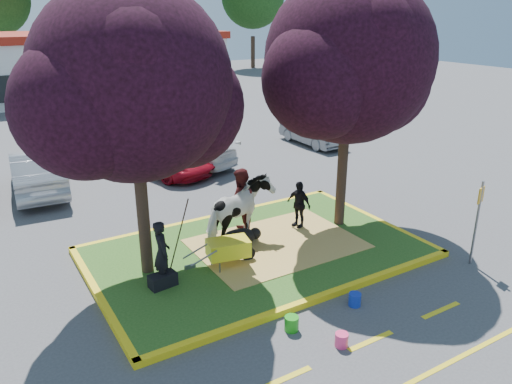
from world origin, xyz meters
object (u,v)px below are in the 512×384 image
cow (240,213)px  car_silver (37,171)px  bucket_pink (342,340)px  calf (238,238)px  bucket_green (292,323)px  wheelbarrow (229,248)px  sign_post (478,215)px  bucket_blue (355,299)px  handler (162,253)px

cow → car_silver: bearing=3.0°
bucket_pink → car_silver: size_ratio=0.06×
calf → bucket_green: (-0.77, -3.54, -0.22)m
wheelbarrow → bucket_green: (-0.07, -2.73, -0.46)m
cow → wheelbarrow: size_ratio=1.16×
sign_post → bucket_blue: 3.92m
handler → bucket_green: bearing=-143.4°
calf → bucket_green: bearing=-84.9°
bucket_pink → cow: bearing=85.5°
bucket_pink → calf: bearing=86.8°
wheelbarrow → bucket_green: bearing=-79.7°
handler → bucket_green: 3.29m
wheelbarrow → calf: bearing=61.0°
bucket_green → handler: bearing=119.4°
car_silver → handler: bearing=103.5°
sign_post → bucket_blue: size_ratio=7.61×
bucket_blue → car_silver: car_silver is taller
cow → car_silver: cow is taller
bucket_blue → sign_post: bearing=-1.2°
car_silver → wheelbarrow: bearing=114.0°
bucket_pink → bucket_blue: bucket_blue is taller
calf → sign_post: size_ratio=0.48×
wheelbarrow → bucket_pink: 3.69m
cow → calf: size_ratio=2.00×
calf → handler: 2.52m
calf → bucket_pink: 4.45m
sign_post → bucket_pink: (-4.88, -0.84, -1.18)m
bucket_green → car_silver: (-2.91, 11.06, 0.60)m
handler → sign_post: bearing=-105.0°
sign_post → bucket_green: (-5.40, 0.06, -1.17)m
sign_post → car_silver: bearing=110.9°
cow → wheelbarrow: (-0.81, -0.90, -0.41)m
calf → bucket_pink: size_ratio=3.81×
bucket_blue → car_silver: 11.97m
cow → bucket_green: 3.84m
wheelbarrow → sign_post: sign_post is taller
bucket_green → bucket_blue: bearing=0.6°
sign_post → bucket_green: bearing=163.5°
calf → bucket_blue: bearing=-58.4°
sign_post → cow: bearing=124.9°
bucket_blue → cow: bearing=102.3°
bucket_green → bucket_pink: bucket_green is taller
handler → bucket_pink: handler is taller
car_silver → bucket_blue: bearing=116.8°
bucket_blue → car_silver: size_ratio=0.06×
handler → sign_post: size_ratio=0.69×
calf → bucket_green: size_ratio=3.42×
calf → wheelbarrow: 1.10m
sign_post → wheelbarrow: bearing=136.4°
cow → handler: 2.59m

